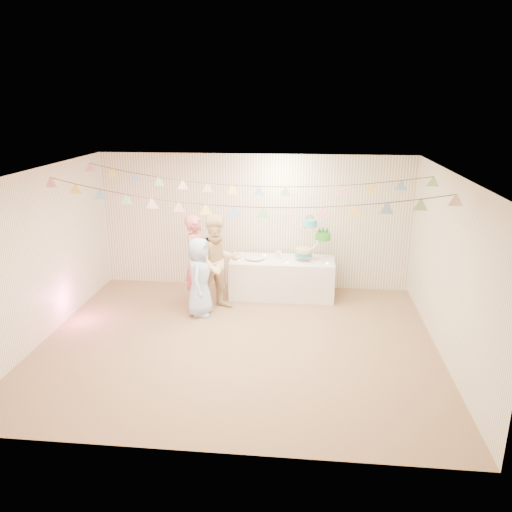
# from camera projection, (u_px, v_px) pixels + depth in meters

# --- Properties ---
(floor) EXTENTS (6.00, 6.00, 0.00)m
(floor) POSITION_uv_depth(u_px,v_px,m) (238.00, 343.00, 7.65)
(floor) COLOR #806145
(floor) RESTS_ON ground
(ceiling) EXTENTS (6.00, 6.00, 0.00)m
(ceiling) POSITION_uv_depth(u_px,v_px,m) (236.00, 173.00, 6.87)
(ceiling) COLOR white
(ceiling) RESTS_ON ground
(back_wall) EXTENTS (6.00, 6.00, 0.00)m
(back_wall) POSITION_uv_depth(u_px,v_px,m) (255.00, 222.00, 9.63)
(back_wall) COLOR white
(back_wall) RESTS_ON ground
(front_wall) EXTENTS (6.00, 6.00, 0.00)m
(front_wall) POSITION_uv_depth(u_px,v_px,m) (201.00, 341.00, 4.89)
(front_wall) COLOR white
(front_wall) RESTS_ON ground
(left_wall) EXTENTS (5.00, 5.00, 0.00)m
(left_wall) POSITION_uv_depth(u_px,v_px,m) (41.00, 256.00, 7.55)
(left_wall) COLOR white
(left_wall) RESTS_ON ground
(right_wall) EXTENTS (5.00, 5.00, 0.00)m
(right_wall) POSITION_uv_depth(u_px,v_px,m) (449.00, 269.00, 6.97)
(right_wall) COLOR white
(right_wall) RESTS_ON ground
(table) EXTENTS (1.93, 0.77, 0.72)m
(table) POSITION_uv_depth(u_px,v_px,m) (282.00, 278.00, 9.37)
(table) COLOR silver
(table) RESTS_ON floor
(cake_stand) EXTENTS (0.71, 0.42, 0.79)m
(cake_stand) POSITION_uv_depth(u_px,v_px,m) (313.00, 237.00, 9.13)
(cake_stand) COLOR silver
(cake_stand) RESTS_ON table
(cake_bottom) EXTENTS (0.31, 0.31, 0.15)m
(cake_bottom) POSITION_uv_depth(u_px,v_px,m) (304.00, 254.00, 9.18)
(cake_bottom) COLOR teal
(cake_bottom) RESTS_ON cake_stand
(cake_middle) EXTENTS (0.27, 0.27, 0.22)m
(cake_middle) POSITION_uv_depth(u_px,v_px,m) (322.00, 239.00, 9.21)
(cake_middle) COLOR #2C9620
(cake_middle) RESTS_ON cake_stand
(cake_top_tier) EXTENTS (0.25, 0.25, 0.19)m
(cake_top_tier) POSITION_uv_depth(u_px,v_px,m) (310.00, 226.00, 9.04)
(cake_top_tier) COLOR #40BECB
(cake_top_tier) RESTS_ON cake_stand
(platter) EXTENTS (0.35, 0.35, 0.02)m
(platter) POSITION_uv_depth(u_px,v_px,m) (255.00, 257.00, 9.25)
(platter) COLOR white
(platter) RESTS_ON table
(posy) EXTENTS (0.13, 0.13, 0.15)m
(posy) POSITION_uv_depth(u_px,v_px,m) (279.00, 253.00, 9.29)
(posy) COLOR white
(posy) RESTS_ON table
(person_adult_a) EXTENTS (0.52, 0.67, 1.64)m
(person_adult_a) POSITION_uv_depth(u_px,v_px,m) (197.00, 260.00, 8.90)
(person_adult_a) COLOR #C56768
(person_adult_a) RESTS_ON floor
(person_adult_b) EXTENTS (1.05, 0.98, 1.71)m
(person_adult_b) POSITION_uv_depth(u_px,v_px,m) (218.00, 263.00, 8.63)
(person_adult_b) COLOR #E0BC8A
(person_adult_b) RESTS_ON floor
(person_child) EXTENTS (0.44, 0.67, 1.37)m
(person_child) POSITION_uv_depth(u_px,v_px,m) (199.00, 277.00, 8.46)
(person_child) COLOR #A8C4EE
(person_child) RESTS_ON floor
(bunting_back) EXTENTS (5.60, 1.10, 0.40)m
(bunting_back) POSITION_uv_depth(u_px,v_px,m) (246.00, 179.00, 7.99)
(bunting_back) COLOR pink
(bunting_back) RESTS_ON ceiling
(bunting_front) EXTENTS (5.60, 0.90, 0.36)m
(bunting_front) POSITION_uv_depth(u_px,v_px,m) (234.00, 195.00, 6.76)
(bunting_front) COLOR #72A5E5
(bunting_front) RESTS_ON ceiling
(tealight_0) EXTENTS (0.04, 0.04, 0.03)m
(tealight_0) POSITION_uv_depth(u_px,v_px,m) (239.00, 260.00, 9.20)
(tealight_0) COLOR #FFD88C
(tealight_0) RESTS_ON table
(tealight_1) EXTENTS (0.04, 0.04, 0.03)m
(tealight_1) POSITION_uv_depth(u_px,v_px,m) (264.00, 255.00, 9.46)
(tealight_1) COLOR #FFD88C
(tealight_1) RESTS_ON table
(tealight_2) EXTENTS (0.04, 0.04, 0.03)m
(tealight_2) POSITION_uv_depth(u_px,v_px,m) (287.00, 262.00, 9.04)
(tealight_2) COLOR #FFD88C
(tealight_2) RESTS_ON table
(tealight_3) EXTENTS (0.04, 0.04, 0.03)m
(tealight_3) POSITION_uv_depth(u_px,v_px,m) (301.00, 256.00, 9.43)
(tealight_3) COLOR #FFD88C
(tealight_3) RESTS_ON table
(tealight_4) EXTENTS (0.04, 0.04, 0.03)m
(tealight_4) POSITION_uv_depth(u_px,v_px,m) (327.00, 263.00, 9.01)
(tealight_4) COLOR #FFD88C
(tealight_4) RESTS_ON table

